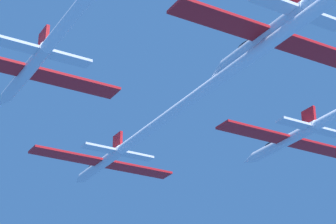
# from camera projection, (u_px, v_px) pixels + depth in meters

# --- Properties ---
(jet_lead) EXTENTS (19.04, 53.37, 3.15)m
(jet_lead) POSITION_uv_depth(u_px,v_px,m) (154.00, 126.00, 74.93)
(jet_lead) COLOR white
(jet_left_wing) EXTENTS (19.04, 52.60, 3.15)m
(jet_left_wing) POSITION_uv_depth(u_px,v_px,m) (81.00, 5.00, 54.89)
(jet_left_wing) COLOR white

